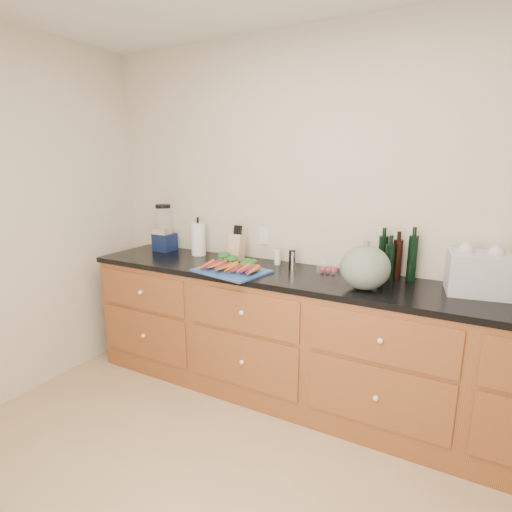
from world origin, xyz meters
The scene contains 15 objects.
wall_back centered at (0.00, 1.62, 1.30)m, with size 4.10×0.05×2.60m, color beige.
cabinets centered at (0.00, 1.30, 0.45)m, with size 3.60×0.64×0.90m.
countertop centered at (0.00, 1.30, 0.92)m, with size 3.64×0.62×0.04m, color black.
cutting_board centered at (-0.62, 1.14, 0.95)m, with size 0.48×0.37×0.01m, color #244A90.
carrots centered at (-0.62, 1.17, 0.98)m, with size 0.44×0.30×0.06m.
squash centered at (0.29, 1.19, 1.07)m, with size 0.30×0.30×0.27m, color #546454.
blender_appliance centered at (-1.50, 1.46, 1.12)m, with size 0.16×0.16×0.40m.
paper_towel centered at (-1.14, 1.46, 1.07)m, with size 0.12×0.12×0.27m, color white.
knife_block centered at (-0.76, 1.44, 1.04)m, with size 0.10×0.10×0.21m, color tan.
grinder_salt centered at (-0.43, 1.48, 0.99)m, with size 0.05×0.05×0.11m, color silver.
grinder_pepper centered at (-0.31, 1.48, 1.00)m, with size 0.05×0.05×0.12m, color black.
canister_chrome centered at (-0.30, 1.48, 1.00)m, with size 0.05×0.05×0.12m, color silver.
tomato_box centered at (-0.02, 1.47, 0.97)m, with size 0.15×0.12×0.07m, color white.
bottles centered at (0.42, 1.51, 1.08)m, with size 0.25×0.13×0.30m.
grocery_bag centered at (0.89, 1.42, 1.06)m, with size 0.33×0.26×0.24m, color silver, non-canonical shape.
Camera 1 is at (0.82, -1.16, 1.69)m, focal length 28.00 mm.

